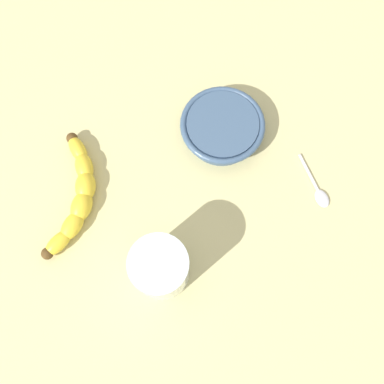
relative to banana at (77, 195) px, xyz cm
name	(u,v)px	position (x,y,z in cm)	size (l,w,h in cm)	color
wooden_tabletop	(170,190)	(13.20, 10.39, -3.35)	(120.00, 120.00, 3.00)	#CCC386
banana	(77,195)	(0.00, 0.00, 0.00)	(12.93, 22.47, 3.70)	yellow
smoothie_glass	(161,268)	(20.50, -3.61, 3.84)	(9.50, 9.50, 12.00)	silver
ceramic_bowl	(222,127)	(16.00, 24.96, 0.84)	(15.93, 15.93, 4.50)	#3D5675
teaspoon	(320,195)	(37.99, 23.39, -1.45)	(9.85, 7.86, 0.80)	silver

